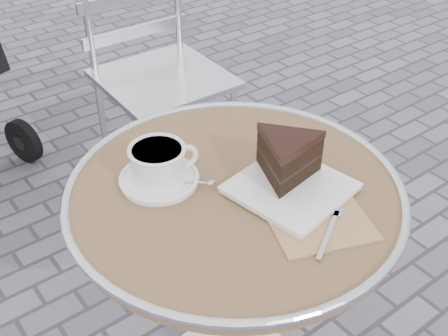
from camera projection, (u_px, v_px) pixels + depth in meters
cafe_table at (234, 245)px, 1.28m from camera, size 0.72×0.72×0.74m
cappuccino_set at (159, 167)px, 1.17m from camera, size 0.17×0.18×0.08m
cake_plate_set at (289, 165)px, 1.16m from camera, size 0.26×0.35×0.12m
bistro_chair at (148, 44)px, 2.08m from camera, size 0.45×0.45×0.97m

